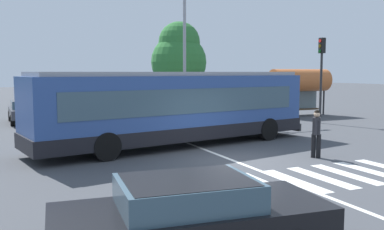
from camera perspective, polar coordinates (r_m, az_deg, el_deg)
The scene contains 16 objects.
ground_plane at distance 14.76m, azimuth 6.23°, elevation -6.12°, with size 160.00×160.00×0.00m, color #424449.
city_transit_bus at distance 17.36m, azimuth -2.05°, elevation 1.01°, with size 12.57×4.78×3.06m.
pedestrian_crossing_street at distance 15.58m, azimuth 16.53°, elevation -2.08°, with size 0.46×0.47×1.72m.
foreground_sedan at distance 6.99m, azimuth -0.19°, elevation -13.25°, with size 4.66×2.25×1.35m.
parked_car_charcoal at distance 27.21m, azimuth -21.62°, elevation 0.62°, with size 1.97×4.55×1.35m.
parked_car_blue at distance 27.37m, azimuth -15.76°, elevation 0.84°, with size 2.19×4.64×1.35m.
parked_car_teal at distance 28.31m, azimuth -10.20°, elevation 1.13°, with size 2.08×4.60×1.35m.
parked_car_black at distance 28.87m, azimuth -5.25°, elevation 1.29°, with size 1.98×4.56×1.35m.
parked_car_champagne at distance 30.06m, azimuth -0.18°, elevation 1.49°, with size 1.90×4.51×1.35m.
parked_car_silver at distance 30.75m, azimuth 4.57°, elevation 1.57°, with size 1.93×4.53×1.35m.
traffic_light_far_corner at distance 26.11m, azimuth 17.15°, elevation 6.29°, with size 0.33×0.32×5.05m.
bus_stop_shelter at distance 30.16m, azimuth 14.39°, elevation 4.47°, with size 4.47×1.54×3.25m.
twin_arm_street_lamp at distance 27.38m, azimuth -1.02°, elevation 11.56°, with size 5.35×0.32×9.33m.
background_tree_right at distance 35.88m, azimuth -1.78°, elevation 7.96°, with size 4.69×4.69×7.29m.
crosswalk_painted_stripes at distance 12.90m, azimuth 17.13°, elevation -8.08°, with size 6.18×2.71×0.01m.
lane_center_line at distance 16.40m, azimuth 2.14°, elevation -4.87°, with size 0.16×24.00×0.01m, color silver.
Camera 1 is at (-7.33, -12.44, 3.05)m, focal length 39.29 mm.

